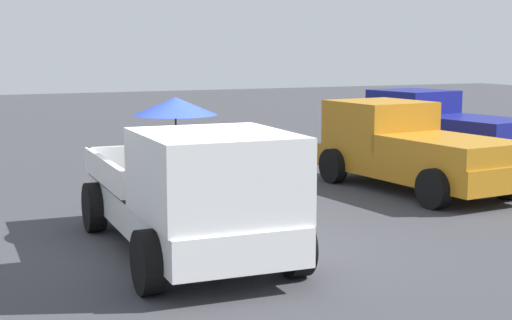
# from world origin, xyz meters

# --- Properties ---
(ground_plane) EXTENTS (80.00, 80.00, 0.00)m
(ground_plane) POSITION_xyz_m (0.00, 0.00, 0.00)
(ground_plane) COLOR #38383D
(pickup_truck_main) EXTENTS (5.12, 2.42, 2.19)m
(pickup_truck_main) POSITION_xyz_m (0.43, -0.01, 0.97)
(pickup_truck_main) COLOR black
(pickup_truck_main) RESTS_ON ground
(pickup_truck_red) EXTENTS (4.94, 2.49, 1.80)m
(pickup_truck_red) POSITION_xyz_m (-2.78, 5.98, 0.87)
(pickup_truck_red) COLOR black
(pickup_truck_red) RESTS_ON ground
(pickup_truck_far) EXTENTS (5.03, 2.78, 1.80)m
(pickup_truck_far) POSITION_xyz_m (-6.03, 9.32, 0.87)
(pickup_truck_far) COLOR black
(pickup_truck_far) RESTS_ON ground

